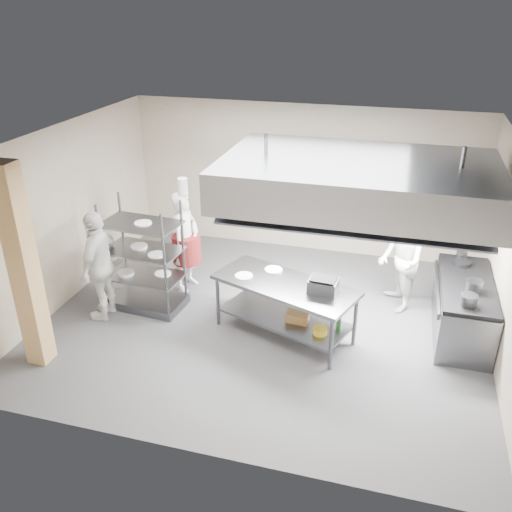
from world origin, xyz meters
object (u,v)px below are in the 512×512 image
(pass_rack, at_px, (144,256))
(griddle, at_px, (323,286))
(cooking_range, at_px, (463,309))
(chef_line, at_px, (401,261))
(chef_head, at_px, (185,241))
(chef_plating, at_px, (100,265))
(stockpot, at_px, (474,286))
(island, at_px, (284,309))

(pass_rack, xyz_separation_m, griddle, (3.06, -0.33, 0.07))
(cooking_range, relative_size, chef_line, 1.14)
(pass_rack, bearing_deg, cooking_range, 11.06)
(chef_head, distance_m, griddle, 2.89)
(pass_rack, relative_size, chef_line, 1.08)
(chef_plating, xyz_separation_m, stockpot, (5.73, 0.78, 0.06))
(chef_head, distance_m, chef_line, 3.73)
(chef_head, bearing_deg, pass_rack, 162.02)
(island, height_order, griddle, griddle)
(pass_rack, distance_m, chef_line, 4.28)
(griddle, xyz_separation_m, stockpot, (2.14, 0.64, -0.02))
(pass_rack, bearing_deg, chef_plating, -133.33)
(chef_plating, distance_m, griddle, 3.59)
(griddle, bearing_deg, pass_rack, 179.08)
(chef_head, height_order, chef_line, chef_head)
(chef_head, height_order, chef_plating, chef_plating)
(chef_line, height_order, stockpot, chef_line)
(chef_head, relative_size, griddle, 4.38)
(griddle, bearing_deg, stockpot, 21.81)
(pass_rack, height_order, stockpot, pass_rack)
(island, bearing_deg, stockpot, 31.05)
(chef_plating, xyz_separation_m, griddle, (3.59, 0.15, 0.08))
(cooking_range, bearing_deg, griddle, -156.70)
(cooking_range, bearing_deg, chef_line, 152.31)
(stockpot, bearing_deg, chef_plating, -172.22)
(pass_rack, bearing_deg, stockpot, 8.12)
(chef_plating, bearing_deg, cooking_range, 98.44)
(chef_line, relative_size, stockpot, 6.89)
(island, distance_m, stockpot, 2.84)
(chef_plating, bearing_deg, chef_line, 106.73)
(island, height_order, chef_line, chef_line)
(chef_line, bearing_deg, cooking_range, 42.99)
(cooking_range, bearing_deg, stockpot, -79.04)
(griddle, distance_m, stockpot, 2.23)
(cooking_range, xyz_separation_m, chef_plating, (-5.68, -1.05, 0.51))
(pass_rack, xyz_separation_m, chef_head, (0.41, 0.81, -0.04))
(cooking_range, relative_size, stockpot, 7.85)
(pass_rack, height_order, chef_plating, pass_rack)
(island, xyz_separation_m, cooking_range, (2.68, 0.80, -0.04))
(chef_line, relative_size, griddle, 4.23)
(chef_head, relative_size, chef_plating, 0.98)
(stockpot, bearing_deg, island, -168.92)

